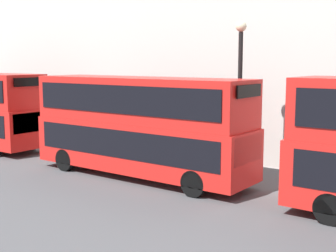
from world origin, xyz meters
name	(u,v)px	position (x,y,z in m)	size (l,w,h in m)	color
bus_second_in_queue	(140,123)	(1.60, 18.44, 2.34)	(2.59, 10.13, 4.25)	red
street_lamp	(240,84)	(3.43, 14.75, 4.01)	(0.44, 0.44, 6.50)	black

